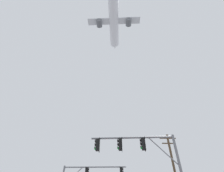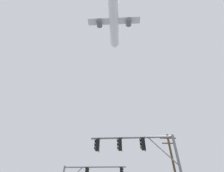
# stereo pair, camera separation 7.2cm
# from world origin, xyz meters

# --- Properties ---
(signal_pole_near) EXTENTS (6.59, 0.83, 6.53)m
(signal_pole_near) POSITION_xyz_m (2.70, 8.92, 5.07)
(signal_pole_near) COLOR slate
(signal_pole_near) RESTS_ON ground
(airplane) EXTENTS (15.47, 20.02, 5.46)m
(airplane) POSITION_xyz_m (1.36, 22.81, 47.28)
(airplane) COLOR white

